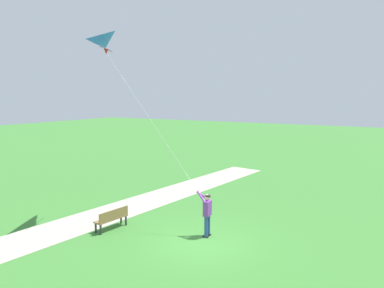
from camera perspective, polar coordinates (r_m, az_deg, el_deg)
ground_plane at (r=13.97m, az=1.65°, el=-15.64°), size 120.00×120.00×0.00m
walkway_path at (r=16.02m, az=-21.00°, el=-13.01°), size 6.89×32.02×0.02m
person_kite_flyer at (r=14.12m, az=2.44°, el=-10.84°), size 0.62×0.52×1.83m
flying_kite at (r=15.98m, az=-12.42°, el=15.58°), size 4.86×2.04×6.39m
park_bench_near_walkway at (r=15.35m, az=-12.89°, el=-11.60°), size 0.65×1.55×0.88m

